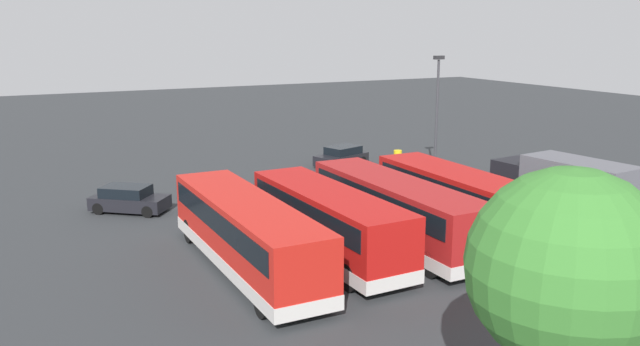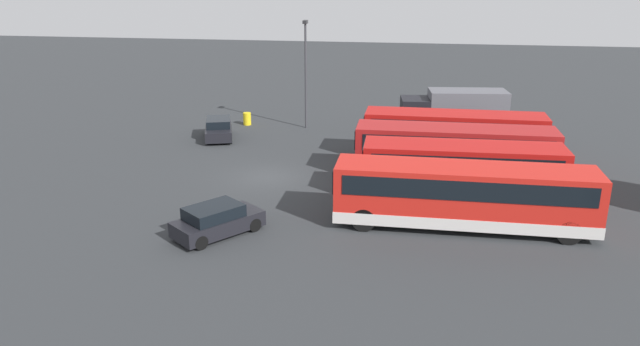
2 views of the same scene
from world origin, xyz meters
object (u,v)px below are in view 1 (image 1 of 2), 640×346
object	(u,v)px
bus_single_deck_third	(328,221)
box_truck_blue	(564,186)
bus_single_deck_near_end	(462,200)
car_small_green	(129,199)
bus_single_deck_second	(396,209)
waste_bin_yellow	(398,157)
bus_single_deck_fourth	(246,232)
car_hatchback_silver	(342,157)
lamp_post_tall	(437,107)

from	to	relation	value
bus_single_deck_third	box_truck_blue	bearing A→B (deg)	178.87
bus_single_deck_near_end	car_small_green	xyz separation A→B (m)	(13.67, -10.99, -0.92)
bus_single_deck_second	waste_bin_yellow	size ratio (longest dim) A/B	11.90
bus_single_deck_second	bus_single_deck_fourth	bearing A→B (deg)	0.68
car_hatchback_silver	car_small_green	distance (m)	16.76
bus_single_deck_third	waste_bin_yellow	bearing A→B (deg)	-131.79
box_truck_blue	lamp_post_tall	distance (m)	11.40
waste_bin_yellow	bus_single_deck_fourth	bearing A→B (deg)	41.15
waste_bin_yellow	bus_single_deck_second	bearing A→B (deg)	56.22
bus_single_deck_fourth	waste_bin_yellow	xyz separation A→B (m)	(-17.47, -15.27, -1.15)
bus_single_deck_near_end	box_truck_blue	size ratio (longest dim) A/B	1.44
bus_single_deck_second	bus_single_deck_near_end	bearing A→B (deg)	178.08
bus_single_deck_second	bus_single_deck_third	distance (m)	3.63
bus_single_deck_third	bus_single_deck_fourth	bearing A→B (deg)	-2.29
bus_single_deck_second	box_truck_blue	bearing A→B (deg)	177.12
bus_single_deck_third	bus_single_deck_fourth	xyz separation A→B (m)	(3.69, -0.15, 0.00)
bus_single_deck_second	bus_single_deck_third	size ratio (longest dim) A/B	1.10
bus_single_deck_third	lamp_post_tall	world-z (taller)	lamp_post_tall
waste_bin_yellow	car_hatchback_silver	bearing A→B (deg)	-11.96
bus_single_deck_fourth	lamp_post_tall	size ratio (longest dim) A/B	1.49
car_hatchback_silver	lamp_post_tall	xyz separation A→B (m)	(-4.06, 5.56, 3.96)
box_truck_blue	car_small_green	world-z (taller)	box_truck_blue
box_truck_blue	bus_single_deck_second	bearing A→B (deg)	-2.88
bus_single_deck_second	car_small_green	bearing A→B (deg)	-47.45
bus_single_deck_third	car_small_green	world-z (taller)	bus_single_deck_third
lamp_post_tall	bus_single_deck_near_end	bearing A→B (deg)	59.26
box_truck_blue	waste_bin_yellow	distance (m)	15.73
car_small_green	lamp_post_tall	world-z (taller)	lamp_post_tall
bus_single_deck_fourth	box_truck_blue	bearing A→B (deg)	178.62
bus_single_deck_second	box_truck_blue	size ratio (longest dim) A/B	1.46
bus_single_deck_third	box_truck_blue	xyz separation A→B (m)	(-13.64, 0.27, 0.09)
bus_single_deck_second	waste_bin_yellow	world-z (taller)	bus_single_deck_second
bus_single_deck_second	lamp_post_tall	xyz separation A→B (m)	(-10.01, -10.51, 3.04)
bus_single_deck_fourth	car_hatchback_silver	distance (m)	20.93
bus_single_deck_fourth	waste_bin_yellow	bearing A→B (deg)	-138.85
bus_single_deck_near_end	car_hatchback_silver	size ratio (longest dim) A/B	2.59
bus_single_deck_second	waste_bin_yellow	distance (m)	18.30
bus_single_deck_near_end	bus_single_deck_third	bearing A→B (deg)	0.87
bus_single_deck_near_end	bus_single_deck_fourth	size ratio (longest dim) A/B	0.94
bus_single_deck_near_end	car_hatchback_silver	distance (m)	16.38
bus_single_deck_near_end	bus_single_deck_second	world-z (taller)	same
lamp_post_tall	waste_bin_yellow	distance (m)	6.27
waste_bin_yellow	bus_single_deck_near_end	bearing A→B (deg)	67.09
bus_single_deck_near_end	lamp_post_tall	size ratio (longest dim) A/B	1.40
bus_single_deck_fourth	car_hatchback_silver	xyz separation A→B (m)	(-13.27, -16.16, -0.92)
car_hatchback_silver	bus_single_deck_second	bearing A→B (deg)	69.67
bus_single_deck_near_end	waste_bin_yellow	world-z (taller)	bus_single_deck_near_end
bus_single_deck_near_end	bus_single_deck_second	size ratio (longest dim) A/B	0.99
bus_single_deck_near_end	lamp_post_tall	world-z (taller)	lamp_post_tall
bus_single_deck_third	lamp_post_tall	size ratio (longest dim) A/B	1.29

